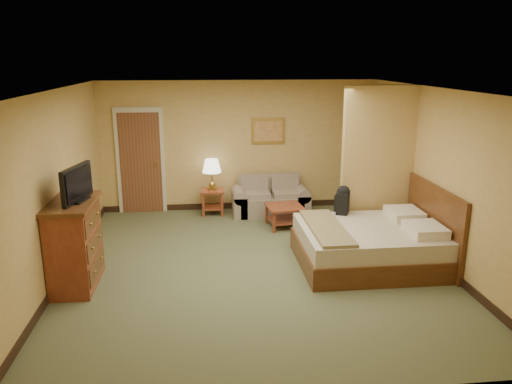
{
  "coord_description": "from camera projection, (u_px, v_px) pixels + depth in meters",
  "views": [
    {
      "loc": [
        -0.74,
        -6.89,
        3.03
      ],
      "look_at": [
        0.09,
        0.6,
        0.99
      ],
      "focal_mm": 35.0,
      "sensor_mm": 36.0,
      "label": 1
    }
  ],
  "objects": [
    {
      "name": "floor",
      "position": [
        255.0,
        266.0,
        7.48
      ],
      "size": [
        6.0,
        6.0,
        0.0
      ],
      "primitive_type": "plane",
      "color": "#545A3A",
      "rests_on": "ground"
    },
    {
      "name": "ceiling",
      "position": [
        254.0,
        90.0,
        6.8
      ],
      "size": [
        6.0,
        6.0,
        0.0
      ],
      "primitive_type": "plane",
      "rotation": [
        3.14,
        0.0,
        0.0
      ],
      "color": "white",
      "rests_on": "back_wall"
    },
    {
      "name": "back_wall",
      "position": [
        239.0,
        146.0,
        10.02
      ],
      "size": [
        5.5,
        0.02,
        2.6
      ],
      "primitive_type": "cube",
      "color": "tan",
      "rests_on": "floor"
    },
    {
      "name": "left_wall",
      "position": [
        56.0,
        187.0,
        6.85
      ],
      "size": [
        0.02,
        6.0,
        2.6
      ],
      "primitive_type": "cube",
      "color": "tan",
      "rests_on": "floor"
    },
    {
      "name": "right_wall",
      "position": [
        438.0,
        177.0,
        7.43
      ],
      "size": [
        0.02,
        6.0,
        2.6
      ],
      "primitive_type": "cube",
      "color": "tan",
      "rests_on": "floor"
    },
    {
      "name": "partition",
      "position": [
        377.0,
        165.0,
        8.26
      ],
      "size": [
        1.2,
        0.15,
        2.6
      ],
      "primitive_type": "cube",
      "color": "tan",
      "rests_on": "floor"
    },
    {
      "name": "door",
      "position": [
        141.0,
        162.0,
        9.85
      ],
      "size": [
        0.94,
        0.16,
        2.1
      ],
      "color": "beige",
      "rests_on": "floor"
    },
    {
      "name": "baseboard",
      "position": [
        239.0,
        205.0,
        10.33
      ],
      "size": [
        5.5,
        0.02,
        0.12
      ],
      "primitive_type": "cube",
      "color": "black",
      "rests_on": "floor"
    },
    {
      "name": "loveseat",
      "position": [
        270.0,
        201.0,
        9.94
      ],
      "size": [
        1.51,
        0.7,
        0.76
      ],
      "color": "gray",
      "rests_on": "floor"
    },
    {
      "name": "side_table",
      "position": [
        212.0,
        198.0,
        9.88
      ],
      "size": [
        0.46,
        0.46,
        0.5
      ],
      "color": "maroon",
      "rests_on": "floor"
    },
    {
      "name": "table_lamp",
      "position": [
        212.0,
        167.0,
        9.71
      ],
      "size": [
        0.37,
        0.37,
        0.61
      ],
      "color": "#AF9040",
      "rests_on": "side_table"
    },
    {
      "name": "coffee_table",
      "position": [
        285.0,
        212.0,
        9.13
      ],
      "size": [
        0.7,
        0.7,
        0.41
      ],
      "rotation": [
        0.0,
        0.0,
        0.11
      ],
      "color": "maroon",
      "rests_on": "floor"
    },
    {
      "name": "wall_picture",
      "position": [
        268.0,
        131.0,
        9.98
      ],
      "size": [
        0.67,
        0.04,
        0.52
      ],
      "color": "#B78E3F",
      "rests_on": "back_wall"
    },
    {
      "name": "dresser",
      "position": [
        75.0,
        244.0,
        6.71
      ],
      "size": [
        0.59,
        1.12,
        1.2
      ],
      "color": "maroon",
      "rests_on": "floor"
    },
    {
      "name": "tv",
      "position": [
        77.0,
        185.0,
        6.5
      ],
      "size": [
        0.27,
        0.77,
        0.47
      ],
      "rotation": [
        0.0,
        0.0,
        -0.23
      ],
      "color": "black",
      "rests_on": "dresser"
    },
    {
      "name": "bed",
      "position": [
        375.0,
        243.0,
        7.49
      ],
      "size": [
        2.15,
        1.83,
        1.18
      ],
      "color": "#4D2712",
      "rests_on": "floor"
    },
    {
      "name": "backpack",
      "position": [
        343.0,
        199.0,
        8.02
      ],
      "size": [
        0.27,
        0.32,
        0.46
      ],
      "rotation": [
        0.0,
        0.0,
        -0.43
      ],
      "color": "black",
      "rests_on": "bed"
    }
  ]
}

